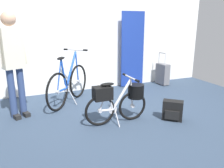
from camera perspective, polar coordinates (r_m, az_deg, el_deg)
name	(u,v)px	position (r m, az deg, el deg)	size (l,w,h in m)	color
ground_plane	(121,120)	(3.76, 2.28, -9.10)	(6.40, 6.40, 0.00)	#2D3D51
back_wall	(85,22)	(5.27, -6.90, 15.38)	(6.40, 0.10, 3.13)	white
floor_banner_stand	(133,54)	(5.53, 5.24, 7.67)	(0.60, 0.36, 1.82)	#B7B7BC
folding_bike_foreground	(119,98)	(3.54, 1.90, -3.70)	(1.05, 0.53, 0.75)	black
display_bike_left	(69,84)	(4.47, -10.98, -0.03)	(1.04, 1.16, 1.05)	black
visitor_near_wall	(13,59)	(3.96, -23.88, 5.94)	(0.50, 0.36, 1.73)	navy
rolling_suitcase	(162,74)	(5.90, 12.72, 2.54)	(0.22, 0.38, 0.83)	slate
backpack_on_floor	(173,111)	(3.84, 15.16, -6.53)	(0.35, 0.33, 0.33)	black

